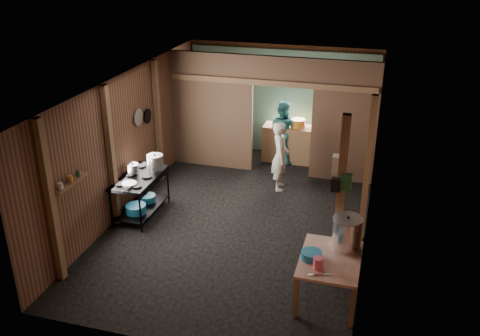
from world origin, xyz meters
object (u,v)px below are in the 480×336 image
(stock_pot, at_px, (347,233))
(yellow_tub, at_px, (298,123))
(gas_range, at_px, (141,195))
(cook, at_px, (280,156))
(stove_pot_large, at_px, (155,163))
(prep_table, at_px, (329,278))
(pink_bucket, at_px, (318,263))

(stock_pot, bearing_deg, yellow_tub, 108.40)
(gas_range, height_order, stock_pot, stock_pot)
(gas_range, bearing_deg, cook, 38.60)
(stove_pot_large, distance_m, cook, 2.57)
(cook, bearing_deg, gas_range, 115.71)
(yellow_tub, bearing_deg, stock_pot, -71.60)
(prep_table, bearing_deg, gas_range, 156.95)
(prep_table, bearing_deg, stock_pot, 62.60)
(prep_table, relative_size, yellow_tub, 3.50)
(stock_pot, bearing_deg, prep_table, -117.40)
(gas_range, xyz_separation_m, cook, (2.28, 1.82, 0.33))
(pink_bucket, height_order, cook, cook)
(stock_pot, height_order, cook, cook)
(prep_table, distance_m, cook, 3.71)
(prep_table, relative_size, pink_bucket, 7.00)
(prep_table, bearing_deg, stove_pot_large, 151.25)
(prep_table, height_order, cook, cook)
(yellow_tub, bearing_deg, stove_pot_large, -126.30)
(gas_range, relative_size, pink_bucket, 8.10)
(pink_bucket, xyz_separation_m, yellow_tub, (-1.21, 5.22, 0.17))
(cook, bearing_deg, yellow_tub, -16.21)
(stove_pot_large, xyz_separation_m, stock_pot, (3.72, -1.59, -0.01))
(yellow_tub, distance_m, cook, 1.55)
(gas_range, bearing_deg, stove_pot_large, 64.90)
(prep_table, xyz_separation_m, stock_pot, (0.18, 0.35, 0.58))
(gas_range, distance_m, stove_pot_large, 0.67)
(prep_table, height_order, pink_bucket, pink_bucket)
(gas_range, bearing_deg, stock_pot, -17.56)
(yellow_tub, bearing_deg, pink_bucket, -76.95)
(pink_bucket, distance_m, yellow_tub, 5.36)
(stock_pot, relative_size, cook, 0.35)
(stove_pot_large, distance_m, pink_bucket, 4.08)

